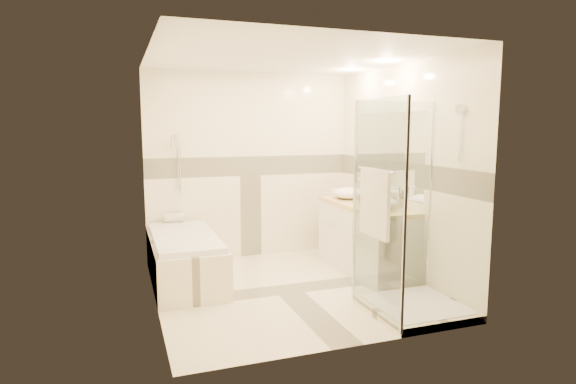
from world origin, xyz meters
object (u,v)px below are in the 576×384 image
object	(u,v)px
shower_enclosure	(402,261)
amenity_bottle_a	(362,198)
vanity	(365,238)
amenity_bottle_b	(364,198)
bathtub	(185,256)
vessel_sink_near	(348,193)
vessel_sink_far	(382,203)

from	to	relation	value
shower_enclosure	amenity_bottle_a	bearing A→B (deg)	78.46
vanity	amenity_bottle_b	xyz separation A→B (m)	(-0.02, 0.02, 0.49)
vanity	amenity_bottle_a	world-z (taller)	amenity_bottle_a
bathtub	shower_enclosure	bearing A→B (deg)	-41.10
shower_enclosure	bathtub	bearing A→B (deg)	138.90
shower_enclosure	vessel_sink_near	size ratio (longest dim) A/B	5.33
amenity_bottle_a	vessel_sink_near	bearing A→B (deg)	90.00
bathtub	vessel_sink_far	size ratio (longest dim) A/B	4.69
shower_enclosure	vessel_sink_near	bearing A→B (deg)	81.00
vanity	amenity_bottle_b	distance (m)	0.49
vessel_sink_near	shower_enclosure	bearing A→B (deg)	-99.00
bathtub	shower_enclosure	world-z (taller)	shower_enclosure
vessel_sink_far	amenity_bottle_b	bearing A→B (deg)	90.00
vanity	shower_enclosure	world-z (taller)	shower_enclosure
vanity	vessel_sink_far	distance (m)	0.64
vessel_sink_far	amenity_bottle_b	distance (m)	0.43
vessel_sink_near	amenity_bottle_b	world-z (taller)	vessel_sink_near
bathtub	amenity_bottle_a	world-z (taller)	amenity_bottle_a
amenity_bottle_a	bathtub	bearing A→B (deg)	172.39
vanity	amenity_bottle_b	size ratio (longest dim) A/B	11.77
vanity	bathtub	bearing A→B (deg)	170.75
vessel_sink_far	vanity	bearing A→B (deg)	87.18
amenity_bottle_a	amenity_bottle_b	distance (m)	0.04
vessel_sink_near	vessel_sink_far	size ratio (longest dim) A/B	1.06
shower_enclosure	vessel_sink_far	world-z (taller)	shower_enclosure
bathtub	vanity	bearing A→B (deg)	-9.25
bathtub	vessel_sink_near	bearing A→B (deg)	2.75
amenity_bottle_a	amenity_bottle_b	bearing A→B (deg)	-90.00
bathtub	vessel_sink_far	world-z (taller)	vessel_sink_far
vanity	vessel_sink_far	bearing A→B (deg)	-92.82
vessel_sink_near	vessel_sink_far	xyz separation A→B (m)	(0.00, -0.86, -0.00)
bathtub	shower_enclosure	size ratio (longest dim) A/B	0.83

